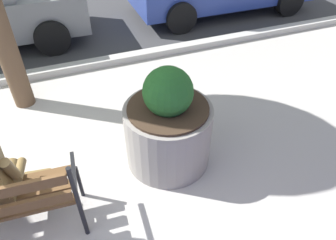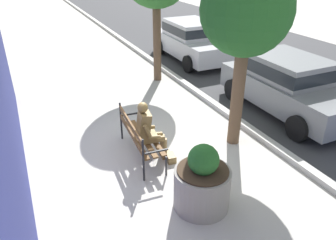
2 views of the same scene
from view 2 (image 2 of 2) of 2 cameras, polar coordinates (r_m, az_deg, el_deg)
ground_plane at (r=7.66m, az=-5.34°, el=-5.19°), size 80.00×80.00×0.00m
curb_stone at (r=8.88m, az=12.45°, el=-0.46°), size 60.00×0.20×0.12m
park_bench at (r=7.17m, az=-5.16°, el=-2.55°), size 1.83×0.65×0.95m
bronze_statue_seated at (r=6.99m, az=-2.96°, el=-2.13°), size 0.72×0.78×1.37m
concrete_planter at (r=5.88m, az=5.89°, el=-10.78°), size 0.99×0.99×1.25m
street_tree_down_street at (r=7.08m, az=13.31°, el=17.54°), size 1.87×1.87×3.97m
parked_car_silver at (r=13.87m, az=4.06°, el=13.68°), size 4.11×1.94×1.56m
parked_car_grey at (r=9.69m, az=19.92°, el=5.99°), size 4.11×1.94×1.56m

